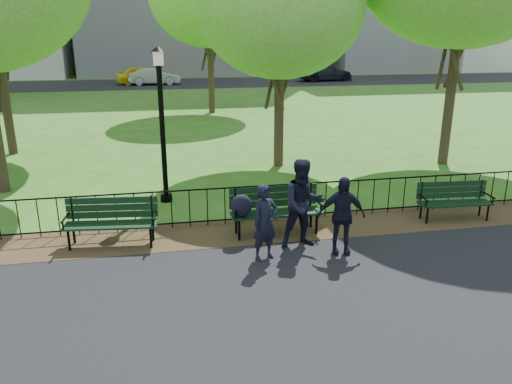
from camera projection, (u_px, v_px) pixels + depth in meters
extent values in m
plane|color=#375C18|center=(309.00, 256.00, 9.86)|extent=(120.00, 120.00, 0.00)
cube|color=black|center=(383.00, 363.00, 6.68)|extent=(60.00, 9.20, 0.01)
cube|color=#392B17|center=(290.00, 228.00, 11.26)|extent=(60.00, 1.60, 0.01)
cube|color=black|center=(190.00, 83.00, 42.54)|extent=(70.00, 9.00, 0.01)
cylinder|color=black|center=(285.00, 185.00, 11.46)|extent=(24.00, 0.04, 0.04)
cylinder|color=black|center=(284.00, 216.00, 11.69)|extent=(24.00, 0.04, 0.04)
cylinder|color=black|center=(285.00, 202.00, 11.59)|extent=(0.02, 0.02, 0.90)
cube|color=black|center=(276.00, 213.00, 10.77)|extent=(1.98, 0.55, 0.04)
cube|color=black|center=(273.00, 193.00, 10.92)|extent=(1.97, 0.07, 0.49)
cylinder|color=black|center=(239.00, 230.00, 10.50)|extent=(0.05, 0.05, 0.49)
cylinder|color=black|center=(317.00, 224.00, 10.83)|extent=(0.05, 0.05, 0.49)
cylinder|color=black|center=(236.00, 223.00, 10.87)|extent=(0.05, 0.05, 0.49)
cylinder|color=black|center=(311.00, 218.00, 11.20)|extent=(0.05, 0.05, 0.49)
cylinder|color=black|center=(234.00, 208.00, 10.53)|extent=(0.05, 0.61, 0.04)
cylinder|color=black|center=(318.00, 202.00, 10.90)|extent=(0.05, 0.61, 0.04)
ellipsoid|color=black|center=(242.00, 206.00, 10.44)|extent=(0.45, 0.32, 0.49)
cube|color=black|center=(111.00, 225.00, 10.18)|extent=(1.92, 0.70, 0.04)
cube|color=black|center=(112.00, 204.00, 10.33)|extent=(1.87, 0.24, 0.47)
cylinder|color=black|center=(69.00, 240.00, 10.01)|extent=(0.05, 0.05, 0.47)
cylinder|color=black|center=(151.00, 238.00, 10.14)|extent=(0.05, 0.05, 0.47)
cylinder|color=black|center=(74.00, 233.00, 10.37)|extent=(0.05, 0.05, 0.47)
cylinder|color=black|center=(153.00, 231.00, 10.50)|extent=(0.05, 0.05, 0.47)
cylinder|color=black|center=(65.00, 218.00, 10.05)|extent=(0.10, 0.58, 0.04)
cylinder|color=black|center=(154.00, 215.00, 10.20)|extent=(0.10, 0.58, 0.04)
cube|color=black|center=(455.00, 203.00, 11.60)|extent=(1.73, 0.59, 0.04)
cube|color=black|center=(452.00, 187.00, 11.74)|extent=(1.70, 0.17, 0.42)
cylinder|color=black|center=(427.00, 216.00, 11.43)|extent=(0.05, 0.05, 0.42)
cylinder|color=black|center=(488.00, 213.00, 11.59)|extent=(0.05, 0.05, 0.42)
cylinder|color=black|center=(421.00, 210.00, 11.75)|extent=(0.05, 0.05, 0.42)
cylinder|color=black|center=(480.00, 208.00, 11.91)|extent=(0.05, 0.05, 0.42)
cylinder|color=black|center=(423.00, 198.00, 11.47)|extent=(0.08, 0.53, 0.04)
cylinder|color=black|center=(489.00, 195.00, 11.64)|extent=(0.08, 0.53, 0.04)
cylinder|color=black|center=(166.00, 198.00, 13.03)|extent=(0.31, 0.31, 0.18)
cylinder|color=black|center=(163.00, 135.00, 12.52)|extent=(0.13, 0.13, 3.51)
cube|color=beige|center=(158.00, 58.00, 11.95)|extent=(0.24, 0.24, 0.33)
cone|color=black|center=(158.00, 49.00, 11.88)|extent=(0.35, 0.35, 0.13)
cylinder|color=#2D2116|center=(279.00, 120.00, 16.05)|extent=(0.31, 0.31, 3.05)
ellipsoid|color=#5FA531|center=(280.00, 5.00, 14.99)|extent=(5.14, 5.14, 4.37)
cylinder|color=#2D2116|center=(449.00, 103.00, 16.18)|extent=(0.32, 0.32, 4.02)
cylinder|color=#2D2116|center=(5.00, 95.00, 17.48)|extent=(0.31, 0.31, 4.18)
cylinder|color=#2D2116|center=(211.00, 78.00, 26.70)|extent=(0.33, 0.33, 3.67)
imported|color=black|center=(265.00, 222.00, 9.51)|extent=(0.65, 0.54, 1.51)
imported|color=black|center=(303.00, 204.00, 10.05)|extent=(0.91, 0.50, 1.83)
imported|color=black|center=(342.00, 215.00, 9.78)|extent=(0.97, 0.53, 1.58)
imported|color=yellow|center=(144.00, 75.00, 41.11)|extent=(4.52, 2.11, 1.50)
imported|color=#A7AAAF|center=(154.00, 76.00, 40.99)|extent=(4.16, 1.51, 1.36)
imported|color=black|center=(325.00, 72.00, 44.25)|extent=(5.30, 2.68, 1.47)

